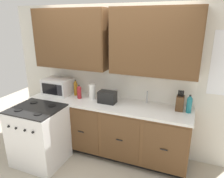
# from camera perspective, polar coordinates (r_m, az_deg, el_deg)

# --- Properties ---
(ground_plane) EXTENTS (8.00, 8.00, 0.00)m
(ground_plane) POSITION_cam_1_polar(r_m,az_deg,el_deg) (3.63, -3.22, -19.15)
(ground_plane) COLOR #B2A893
(wall_unit) EXTENTS (3.84, 0.40, 2.45)m
(wall_unit) POSITION_cam_1_polar(r_m,az_deg,el_deg) (3.38, -0.06, 9.03)
(wall_unit) COLOR silver
(wall_unit) RESTS_ON ground_plane
(counter_run) EXTENTS (2.67, 0.64, 0.93)m
(counter_run) POSITION_cam_1_polar(r_m,az_deg,el_deg) (3.59, -1.28, -10.40)
(counter_run) COLOR black
(counter_run) RESTS_ON ground_plane
(stove_range) EXTENTS (0.76, 0.68, 0.95)m
(stove_range) POSITION_cam_1_polar(r_m,az_deg,el_deg) (3.57, -19.26, -11.84)
(stove_range) COLOR white
(stove_range) RESTS_ON ground_plane
(microwave) EXTENTS (0.48, 0.37, 0.28)m
(microwave) POSITION_cam_1_polar(r_m,az_deg,el_deg) (3.87, -14.57, 0.69)
(microwave) COLOR white
(microwave) RESTS_ON counter_run
(toaster) EXTENTS (0.28, 0.18, 0.19)m
(toaster) POSITION_cam_1_polar(r_m,az_deg,el_deg) (3.36, -1.29, -2.21)
(toaster) COLOR black
(toaster) RESTS_ON counter_run
(knife_block) EXTENTS (0.11, 0.14, 0.31)m
(knife_block) POSITION_cam_1_polar(r_m,az_deg,el_deg) (3.23, 18.04, -3.62)
(knife_block) COLOR #52361E
(knife_block) RESTS_ON counter_run
(sink_faucet) EXTENTS (0.02, 0.02, 0.20)m
(sink_faucet) POSITION_cam_1_polar(r_m,az_deg,el_deg) (3.38, 9.54, -2.24)
(sink_faucet) COLOR #B2B5BA
(sink_faucet) RESTS_ON counter_run
(paper_towel_roll) EXTENTS (0.12, 0.12, 0.26)m
(paper_towel_roll) POSITION_cam_1_polar(r_m,az_deg,el_deg) (3.53, -5.39, -0.66)
(paper_towel_roll) COLOR white
(paper_towel_roll) RESTS_ON counter_run
(bottle_red) EXTENTS (0.07, 0.07, 0.24)m
(bottle_red) POSITION_cam_1_polar(r_m,az_deg,el_deg) (3.58, -8.94, -0.76)
(bottle_red) COLOR maroon
(bottle_red) RESTS_ON counter_run
(bottle_amber) EXTENTS (0.07, 0.07, 0.28)m
(bottle_amber) POSITION_cam_1_polar(r_m,az_deg,el_deg) (3.74, -9.89, 0.35)
(bottle_amber) COLOR #9E6619
(bottle_amber) RESTS_ON counter_run
(bottle_teal) EXTENTS (0.08, 0.08, 0.27)m
(bottle_teal) POSITION_cam_1_polar(r_m,az_deg,el_deg) (3.19, 20.33, -3.86)
(bottle_teal) COLOR #1E707A
(bottle_teal) RESTS_ON counter_run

